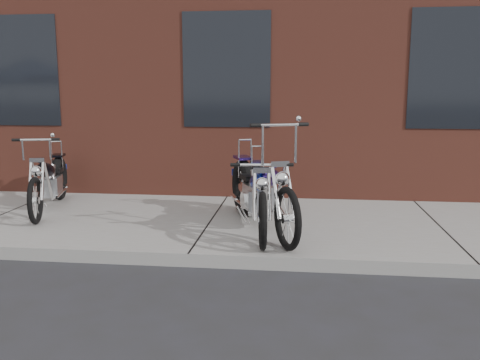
# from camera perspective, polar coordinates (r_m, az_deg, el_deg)

# --- Properties ---
(ground) EXTENTS (120.00, 120.00, 0.00)m
(ground) POSITION_cam_1_polar(r_m,az_deg,el_deg) (5.59, -5.83, -9.73)
(ground) COLOR #252525
(ground) RESTS_ON ground
(sidewalk) EXTENTS (22.00, 3.00, 0.15)m
(sidewalk) POSITION_cam_1_polar(r_m,az_deg,el_deg) (6.97, -3.19, -5.02)
(sidewalk) COLOR gray
(sidewalk) RESTS_ON ground
(building_brick) EXTENTS (22.00, 10.00, 8.00)m
(building_brick) POSITION_cam_1_polar(r_m,az_deg,el_deg) (13.35, 1.64, 19.17)
(building_brick) COLOR brown
(building_brick) RESTS_ON ground
(chopper_purple) EXTENTS (1.06, 2.31, 1.38)m
(chopper_purple) POSITION_cam_1_polar(r_m,az_deg,el_deg) (6.41, 2.36, -1.60)
(chopper_purple) COLOR black
(chopper_purple) RESTS_ON sidewalk
(chopper_blue) EXTENTS (0.55, 2.26, 0.98)m
(chopper_blue) POSITION_cam_1_polar(r_m,az_deg,el_deg) (6.39, 2.21, -1.96)
(chopper_blue) COLOR black
(chopper_blue) RESTS_ON sidewalk
(chopper_third) EXTENTS (0.73, 2.13, 1.11)m
(chopper_third) POSITION_cam_1_polar(r_m,az_deg,el_deg) (7.92, -20.63, -0.36)
(chopper_third) COLOR black
(chopper_third) RESTS_ON sidewalk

